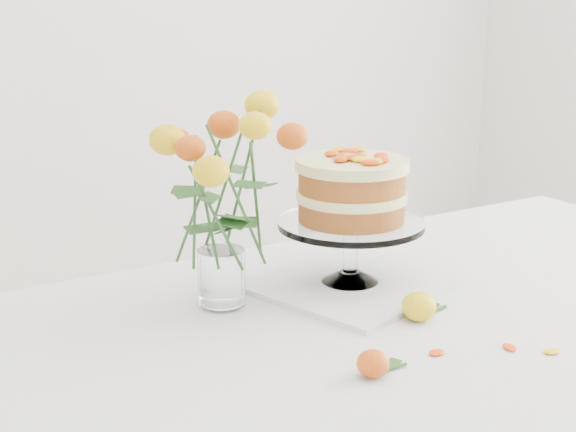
# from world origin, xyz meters

# --- Properties ---
(table) EXTENTS (1.43, 0.93, 0.76)m
(table) POSITION_xyz_m (0.00, 0.00, 0.67)
(table) COLOR tan
(table) RESTS_ON ground
(napkin) EXTENTS (0.37, 0.37, 0.01)m
(napkin) POSITION_xyz_m (-0.07, 0.18, 0.76)
(napkin) COLOR white
(napkin) RESTS_ON table
(cake_stand) EXTENTS (0.25, 0.25, 0.22)m
(cake_stand) POSITION_xyz_m (-0.07, 0.18, 0.91)
(cake_stand) COLOR white
(cake_stand) RESTS_ON napkin
(rose_vase) EXTENTS (0.29, 0.29, 0.38)m
(rose_vase) POSITION_xyz_m (-0.30, 0.21, 0.98)
(rose_vase) COLOR white
(rose_vase) RESTS_ON table
(loose_rose_near) EXTENTS (0.09, 0.05, 0.05)m
(loose_rose_near) POSITION_xyz_m (-0.06, 0.01, 0.78)
(loose_rose_near) COLOR yellow
(loose_rose_near) RESTS_ON table
(loose_rose_far) EXTENTS (0.08, 0.04, 0.04)m
(loose_rose_far) POSITION_xyz_m (-0.24, -0.11, 0.77)
(loose_rose_far) COLOR #C34009
(loose_rose_far) RESTS_ON table
(stray_petal_a) EXTENTS (0.03, 0.02, 0.00)m
(stray_petal_a) POSITION_xyz_m (-0.12, -0.10, 0.76)
(stray_petal_a) COLOR yellow
(stray_petal_a) RESTS_ON table
(stray_petal_b) EXTENTS (0.03, 0.02, 0.00)m
(stray_petal_b) POSITION_xyz_m (-0.02, -0.14, 0.76)
(stray_petal_b) COLOR yellow
(stray_petal_b) RESTS_ON table
(stray_petal_c) EXTENTS (0.03, 0.02, 0.00)m
(stray_petal_c) POSITION_xyz_m (0.02, -0.18, 0.76)
(stray_petal_c) COLOR yellow
(stray_petal_c) RESTS_ON table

